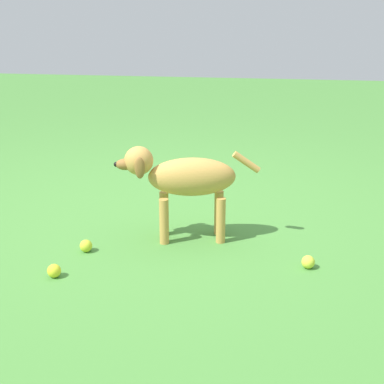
# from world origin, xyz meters

# --- Properties ---
(ground) EXTENTS (14.00, 14.00, 0.00)m
(ground) POSITION_xyz_m (0.00, 0.00, 0.00)
(ground) COLOR #478438
(dog) EXTENTS (0.28, 0.77, 0.53)m
(dog) POSITION_xyz_m (0.23, 0.18, 0.35)
(dog) COLOR #C69347
(dog) RESTS_ON ground
(tennis_ball_0) EXTENTS (0.07, 0.07, 0.07)m
(tennis_ball_0) POSITION_xyz_m (0.79, -0.35, 0.03)
(tennis_ball_0) COLOR yellow
(tennis_ball_0) RESTS_ON ground
(tennis_ball_1) EXTENTS (0.07, 0.07, 0.07)m
(tennis_ball_1) POSITION_xyz_m (0.50, 0.85, 0.03)
(tennis_ball_1) COLOR #D1DD3C
(tennis_ball_1) RESTS_ON ground
(tennis_ball_2) EXTENTS (0.07, 0.07, 0.07)m
(tennis_ball_2) POSITION_xyz_m (0.48, -0.29, 0.03)
(tennis_ball_2) COLOR #C3D130
(tennis_ball_2) RESTS_ON ground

